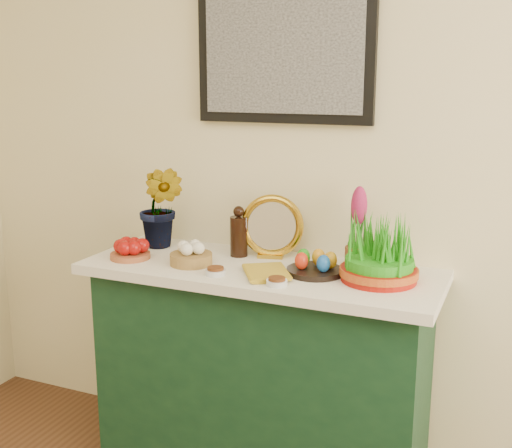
{
  "coord_description": "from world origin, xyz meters",
  "views": [
    {
      "loc": [
        0.51,
        -0.21,
        1.62
      ],
      "look_at": [
        -0.42,
        1.95,
        1.07
      ],
      "focal_mm": 45.0,
      "sensor_mm": 36.0,
      "label": 1
    }
  ],
  "objects_px": {
    "hyacinth_green": "(161,194)",
    "wheatgrass_sabzeh": "(380,254)",
    "sideboard": "(261,375)",
    "book": "(246,273)",
    "mirror": "(272,227)"
  },
  "relations": [
    {
      "from": "book",
      "to": "wheatgrass_sabzeh",
      "type": "relative_size",
      "value": 0.72
    },
    {
      "from": "sideboard",
      "to": "wheatgrass_sabzeh",
      "type": "distance_m",
      "value": 0.73
    },
    {
      "from": "sideboard",
      "to": "mirror",
      "type": "xyz_separation_m",
      "value": [
        -0.01,
        0.14,
        0.59
      ]
    },
    {
      "from": "sideboard",
      "to": "hyacinth_green",
      "type": "relative_size",
      "value": 2.75
    },
    {
      "from": "sideboard",
      "to": "mirror",
      "type": "distance_m",
      "value": 0.61
    },
    {
      "from": "book",
      "to": "wheatgrass_sabzeh",
      "type": "bearing_deg",
      "value": -15.46
    },
    {
      "from": "sideboard",
      "to": "book",
      "type": "distance_m",
      "value": 0.5
    },
    {
      "from": "mirror",
      "to": "wheatgrass_sabzeh",
      "type": "height_order",
      "value": "mirror"
    },
    {
      "from": "book",
      "to": "mirror",
      "type": "bearing_deg",
      "value": 59.57
    },
    {
      "from": "sideboard",
      "to": "wheatgrass_sabzeh",
      "type": "relative_size",
      "value": 4.56
    },
    {
      "from": "hyacinth_green",
      "to": "sideboard",
      "type": "bearing_deg",
      "value": -14.25
    },
    {
      "from": "mirror",
      "to": "hyacinth_green",
      "type": "bearing_deg",
      "value": -174.54
    },
    {
      "from": "sideboard",
      "to": "wheatgrass_sabzeh",
      "type": "height_order",
      "value": "wheatgrass_sabzeh"
    },
    {
      "from": "mirror",
      "to": "wheatgrass_sabzeh",
      "type": "relative_size",
      "value": 0.93
    },
    {
      "from": "hyacinth_green",
      "to": "wheatgrass_sabzeh",
      "type": "xyz_separation_m",
      "value": [
        0.97,
        -0.1,
        -0.13
      ]
    }
  ]
}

